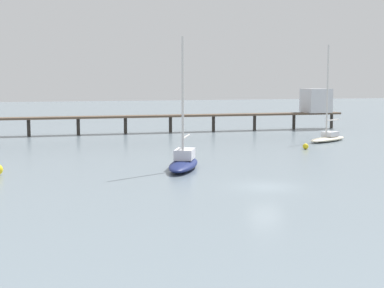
# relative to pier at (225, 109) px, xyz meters

# --- Properties ---
(ground_plane) EXTENTS (400.00, 400.00, 0.00)m
(ground_plane) POSITION_rel_pier_xyz_m (-15.95, -45.57, -3.54)
(ground_plane) COLOR slate
(pier) EXTENTS (72.05, 6.66, 6.64)m
(pier) POSITION_rel_pier_xyz_m (0.00, 0.00, 0.00)
(pier) COLOR brown
(pier) RESTS_ON ground_plane
(sailboat_cream) EXTENTS (8.09, 5.71, 12.44)m
(sailboat_cream) POSITION_rel_pier_xyz_m (6.48, -19.21, -2.85)
(sailboat_cream) COLOR beige
(sailboat_cream) RESTS_ON ground_plane
(sailboat_navy) EXTENTS (5.66, 8.10, 11.53)m
(sailboat_navy) POSITION_rel_pier_xyz_m (-18.90, -35.53, -2.79)
(sailboat_navy) COLOR navy
(sailboat_navy) RESTS_ON ground_plane
(mooring_buoy_far) EXTENTS (0.67, 0.67, 0.67)m
(mooring_buoy_far) POSITION_rel_pier_xyz_m (-0.93, -26.01, -3.20)
(mooring_buoy_far) COLOR yellow
(mooring_buoy_far) RESTS_ON ground_plane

